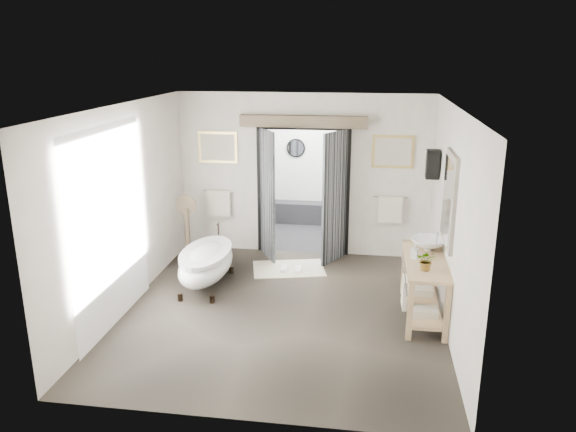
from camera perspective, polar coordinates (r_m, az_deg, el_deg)
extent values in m
plane|color=#463E33|center=(8.17, -0.62, -9.64)|extent=(5.00, 5.00, 0.00)
cube|color=beige|center=(5.33, -4.88, -7.35)|extent=(4.50, 0.02, 2.90)
cube|color=beige|center=(8.28, -16.22, 0.80)|extent=(0.02, 5.00, 2.90)
cube|color=beige|center=(7.63, 16.28, -0.53)|extent=(0.02, 5.00, 2.90)
cube|color=beige|center=(10.33, -6.88, 4.39)|extent=(1.45, 0.02, 2.90)
cube|color=beige|center=(9.98, 10.32, 3.81)|extent=(1.45, 0.02, 2.90)
cube|color=beige|center=(9.86, 1.63, 10.70)|extent=(1.60, 0.02, 0.60)
cube|color=silver|center=(7.36, -0.69, 11.06)|extent=(4.50, 5.00, 0.02)
cube|color=white|center=(7.77, -17.62, -1.12)|extent=(0.02, 2.20, 2.70)
cube|color=gray|center=(7.72, 16.09, 1.61)|extent=(0.05, 0.95, 1.25)
cube|color=silver|center=(7.71, 15.87, 1.62)|extent=(0.01, 0.80, 1.10)
cube|color=black|center=(9.01, 14.50, 5.11)|extent=(0.20, 0.20, 0.45)
sphere|color=#FFCC8C|center=(9.01, 14.50, 5.11)|extent=(0.10, 0.10, 0.10)
cube|color=#26262C|center=(11.38, 2.12, -1.90)|extent=(2.20, 2.00, 0.01)
cube|color=silver|center=(10.86, 2.26, 10.70)|extent=(2.20, 2.00, 0.02)
cube|color=white|center=(12.03, 2.71, 5.24)|extent=(2.20, 0.02, 2.50)
cube|color=white|center=(11.22, -3.42, 4.41)|extent=(0.02, 2.00, 2.50)
cube|color=white|center=(10.99, 7.91, 4.02)|extent=(0.02, 2.00, 2.50)
cube|color=#26262C|center=(12.10, 2.55, 0.31)|extent=(2.00, 0.35, 0.45)
cylinder|color=silver|center=(11.98, 0.80, 6.92)|extent=(0.40, 0.03, 0.40)
cylinder|color=silver|center=(11.90, 4.64, 6.80)|extent=(0.40, 0.03, 0.40)
cube|color=black|center=(10.23, -2.90, 2.65)|extent=(0.07, 0.10, 2.30)
cube|color=black|center=(10.05, 6.10, 2.32)|extent=(0.07, 0.10, 2.30)
cube|color=black|center=(9.89, 1.62, 8.97)|extent=(1.67, 0.10, 0.07)
cube|color=black|center=(9.86, -2.15, 2.12)|extent=(0.41, 0.73, 2.30)
cube|color=black|center=(9.72, 4.83, 1.86)|extent=(0.41, 0.73, 2.30)
cube|color=brown|center=(9.78, 1.55, 9.59)|extent=(2.20, 0.20, 0.20)
cube|color=tan|center=(10.23, -7.14, 6.94)|extent=(0.72, 0.03, 0.57)
cube|color=beige|center=(10.21, -7.16, 6.93)|extent=(0.62, 0.01, 0.47)
cube|color=tan|center=(9.87, 10.61, 6.44)|extent=(0.72, 0.03, 0.57)
cube|color=beige|center=(9.86, 10.61, 6.43)|extent=(0.62, 0.01, 0.47)
cylinder|color=silver|center=(10.35, -7.04, 2.53)|extent=(0.60, 0.02, 0.02)
cube|color=silver|center=(10.39, -7.02, 1.33)|extent=(0.42, 0.08, 0.48)
cylinder|color=silver|center=(10.00, 10.38, 1.89)|extent=(0.60, 0.02, 0.02)
cube|color=silver|center=(10.04, 10.32, 0.65)|extent=(0.42, 0.08, 0.48)
cylinder|color=black|center=(8.61, -10.89, -8.09)|extent=(0.08, 0.08, 0.12)
cylinder|color=black|center=(8.47, -7.72, -8.36)|extent=(0.08, 0.08, 0.12)
cylinder|color=black|center=(9.63, -8.63, -5.24)|extent=(0.08, 0.08, 0.12)
cylinder|color=black|center=(9.51, -5.79, -5.43)|extent=(0.08, 0.08, 0.12)
ellipsoid|color=white|center=(8.93, -8.29, -4.79)|extent=(0.74, 1.67, 0.53)
cylinder|color=black|center=(9.51, -7.08, -1.33)|extent=(0.03, 0.03, 0.22)
cube|color=tan|center=(7.40, 12.29, -9.28)|extent=(0.07, 0.07, 0.85)
cube|color=tan|center=(7.46, 15.87, -9.37)|extent=(0.07, 0.07, 0.85)
cube|color=tan|center=(8.76, 11.71, -5.09)|extent=(0.07, 0.07, 0.85)
cube|color=tan|center=(8.80, 14.71, -5.19)|extent=(0.07, 0.07, 0.85)
cube|color=tan|center=(7.95, 13.80, -4.42)|extent=(0.55, 1.60, 0.05)
cube|color=tan|center=(8.20, 13.48, -8.76)|extent=(0.45, 1.50, 0.03)
cylinder|color=silver|center=(8.01, 11.76, -5.85)|extent=(0.02, 1.40, 0.02)
cube|color=silver|center=(7.95, 11.73, -7.60)|extent=(0.06, 0.34, 0.42)
cube|color=silver|center=(7.86, 13.72, -9.41)|extent=(0.35, 0.25, 0.10)
cube|color=silver|center=(8.50, 13.32, -7.36)|extent=(0.35, 0.25, 0.10)
cube|color=brown|center=(10.14, -10.05, -4.28)|extent=(0.23, 0.23, 0.08)
cylinder|color=brown|center=(9.98, -10.19, -1.67)|extent=(0.10, 0.10, 0.90)
cylinder|color=silver|center=(9.86, -10.30, 1.16)|extent=(0.32, 0.02, 0.32)
cylinder|color=brown|center=(9.84, -10.33, 1.14)|extent=(0.36, 0.02, 0.36)
cube|color=beige|center=(9.64, 0.07, -5.36)|extent=(1.35, 1.05, 0.01)
cube|color=white|center=(9.56, -0.42, -5.35)|extent=(0.11, 0.27, 0.05)
cube|color=white|center=(9.52, 1.03, -5.43)|extent=(0.11, 0.27, 0.05)
imported|color=white|center=(8.26, 14.05, -2.81)|extent=(0.64, 0.64, 0.17)
imported|color=gray|center=(7.50, 13.88, -4.40)|extent=(0.28, 0.26, 0.27)
imported|color=gray|center=(7.87, 12.73, -3.55)|extent=(0.12, 0.12, 0.21)
imported|color=gray|center=(8.50, 13.27, -2.21)|extent=(0.16, 0.16, 0.17)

